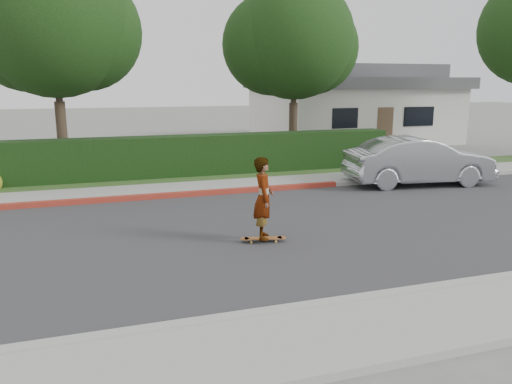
# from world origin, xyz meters

# --- Properties ---
(ground) EXTENTS (120.00, 120.00, 0.00)m
(ground) POSITION_xyz_m (0.00, 0.00, 0.00)
(ground) COLOR slate
(ground) RESTS_ON ground
(road) EXTENTS (60.00, 8.00, 0.01)m
(road) POSITION_xyz_m (0.00, 0.00, 0.01)
(road) COLOR #2D2D30
(road) RESTS_ON ground
(curb_near) EXTENTS (60.00, 0.20, 0.15)m
(curb_near) POSITION_xyz_m (0.00, -4.10, 0.07)
(curb_near) COLOR #9E9E99
(curb_near) RESTS_ON ground
(curb_far) EXTENTS (60.00, 0.20, 0.15)m
(curb_far) POSITION_xyz_m (0.00, 4.10, 0.07)
(curb_far) COLOR #9E9E99
(curb_far) RESTS_ON ground
(curb_red_section) EXTENTS (12.00, 0.21, 0.15)m
(curb_red_section) POSITION_xyz_m (-5.00, 4.10, 0.08)
(curb_red_section) COLOR maroon
(curb_red_section) RESTS_ON ground
(sidewalk_far) EXTENTS (60.00, 1.60, 0.12)m
(sidewalk_far) POSITION_xyz_m (0.00, 5.00, 0.06)
(sidewalk_far) COLOR gray
(sidewalk_far) RESTS_ON ground
(planting_strip) EXTENTS (60.00, 1.60, 0.10)m
(planting_strip) POSITION_xyz_m (0.00, 6.60, 0.05)
(planting_strip) COLOR #2D4C1E
(planting_strip) RESTS_ON ground
(hedge) EXTENTS (15.00, 1.00, 1.50)m
(hedge) POSITION_xyz_m (-3.00, 7.20, 0.75)
(hedge) COLOR black
(hedge) RESTS_ON ground
(tree_left) EXTENTS (5.99, 5.21, 8.00)m
(tree_left) POSITION_xyz_m (-7.51, 8.69, 5.26)
(tree_left) COLOR #33261C
(tree_left) RESTS_ON ground
(tree_center) EXTENTS (5.66, 4.84, 7.44)m
(tree_center) POSITION_xyz_m (1.49, 9.19, 4.90)
(tree_center) COLOR #33261C
(tree_center) RESTS_ON ground
(house) EXTENTS (10.60, 8.60, 4.30)m
(house) POSITION_xyz_m (8.00, 16.00, 2.10)
(house) COLOR beige
(house) RESTS_ON ground
(skateboard) EXTENTS (1.01, 0.40, 0.09)m
(skateboard) POSITION_xyz_m (-3.14, -0.73, 0.09)
(skateboard) COLOR gold
(skateboard) RESTS_ON ground
(skateboarder) EXTENTS (0.58, 0.73, 1.74)m
(skateboarder) POSITION_xyz_m (-3.14, -0.73, 0.97)
(skateboarder) COLOR white
(skateboarder) RESTS_ON skateboard
(car_silver) EXTENTS (5.01, 2.31, 1.59)m
(car_silver) POSITION_xyz_m (3.75, 3.50, 0.79)
(car_silver) COLOR #A7AAAE
(car_silver) RESTS_ON ground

